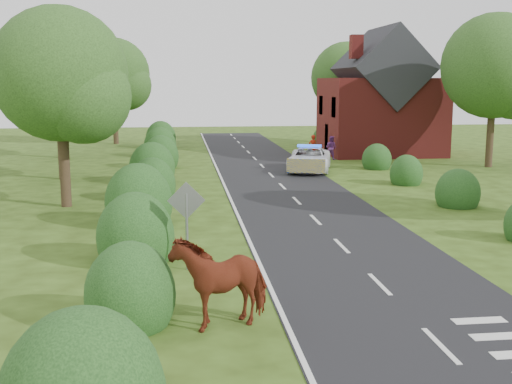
{
  "coord_description": "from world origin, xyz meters",
  "views": [
    {
      "loc": [
        -5.17,
        -15.69,
        5.29
      ],
      "look_at": [
        -2.42,
        7.16,
        1.3
      ],
      "focal_mm": 45.0,
      "sensor_mm": 36.0,
      "label": 1
    }
  ],
  "objects": [
    {
      "name": "tree_left_d",
      "position": [
        -10.23,
        39.85,
        5.64
      ],
      "size": [
        6.15,
        6.0,
        8.89
      ],
      "color": "#332316",
      "rests_on": "ground"
    },
    {
      "name": "road_sign",
      "position": [
        -5.0,
        2.0,
        1.65
      ],
      "size": [
        1.06,
        0.08,
        2.53
      ],
      "color": "gray",
      "rests_on": "ground"
    },
    {
      "name": "ground",
      "position": [
        0.0,
        0.0,
        0.0
      ],
      "size": [
        120.0,
        120.0,
        0.0
      ],
      "primitive_type": "plane",
      "color": "#2C3F11"
    },
    {
      "name": "road_markings",
      "position": [
        -1.6,
        12.93,
        0.03
      ],
      "size": [
        4.96,
        70.0,
        0.01
      ],
      "color": "white",
      "rests_on": "road"
    },
    {
      "name": "tree_right_c",
      "position": [
        9.27,
        37.85,
        5.34
      ],
      "size": [
        6.15,
        6.0,
        8.58
      ],
      "color": "#332316",
      "rests_on": "ground"
    },
    {
      "name": "pedestrian_purple",
      "position": [
        5.09,
        26.79,
        0.81
      ],
      "size": [
        1.0,
        0.98,
        1.62
      ],
      "primitive_type": "imported",
      "rotation": [
        0.0,
        0.0,
        2.43
      ],
      "color": "#6E2F7A",
      "rests_on": "ground"
    },
    {
      "name": "police_van",
      "position": [
        2.5,
        21.5,
        0.72
      ],
      "size": [
        3.64,
        5.61,
        1.58
      ],
      "rotation": [
        0.0,
        0.0,
        -0.27
      ],
      "color": "white",
      "rests_on": "ground"
    },
    {
      "name": "hedgerow_left",
      "position": [
        -6.51,
        11.69,
        0.75
      ],
      "size": [
        2.75,
        50.41,
        3.0
      ],
      "color": "#163313",
      "rests_on": "ground"
    },
    {
      "name": "cow",
      "position": [
        -4.33,
        -2.12,
        0.84
      ],
      "size": [
        2.67,
        2.06,
        1.68
      ],
      "primitive_type": "imported",
      "rotation": [
        0.0,
        0.0,
        -1.18
      ],
      "color": "maroon",
      "rests_on": "ground"
    },
    {
      "name": "tree_right_b",
      "position": [
        14.29,
        21.84,
        5.94
      ],
      "size": [
        6.56,
        6.4,
        9.4
      ],
      "color": "#332316",
      "rests_on": "ground"
    },
    {
      "name": "house",
      "position": [
        9.49,
        30.0,
        3.79
      ],
      "size": [
        8.0,
        7.4,
        9.17
      ],
      "color": "maroon",
      "rests_on": "ground"
    },
    {
      "name": "pedestrian_red",
      "position": [
        3.94,
        27.36,
        0.83
      ],
      "size": [
        0.7,
        0.57,
        1.66
      ],
      "primitive_type": "imported",
      "rotation": [
        0.0,
        0.0,
        3.47
      ],
      "color": "#AB210F",
      "rests_on": "ground"
    },
    {
      "name": "tree_left_b",
      "position": [
        -11.25,
        19.86,
        5.04
      ],
      "size": [
        5.74,
        5.6,
        8.07
      ],
      "color": "#332316",
      "rests_on": "ground"
    },
    {
      "name": "road",
      "position": [
        0.0,
        15.0,
        0.01
      ],
      "size": [
        6.0,
        70.0,
        0.02
      ],
      "primitive_type": "cube",
      "color": "black",
      "rests_on": "ground"
    },
    {
      "name": "hedgerow_right",
      "position": [
        6.6,
        11.21,
        0.55
      ],
      "size": [
        2.1,
        45.78,
        2.1
      ],
      "color": "#163313",
      "rests_on": "ground"
    },
    {
      "name": "tree_left_c",
      "position": [
        -12.7,
        29.83,
        6.53
      ],
      "size": [
        6.97,
        6.8,
        10.22
      ],
      "color": "#332316",
      "rests_on": "ground"
    },
    {
      "name": "tree_left_a",
      "position": [
        -9.75,
        11.86,
        5.34
      ],
      "size": [
        5.74,
        5.6,
        8.38
      ],
      "color": "#332316",
      "rests_on": "ground"
    }
  ]
}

